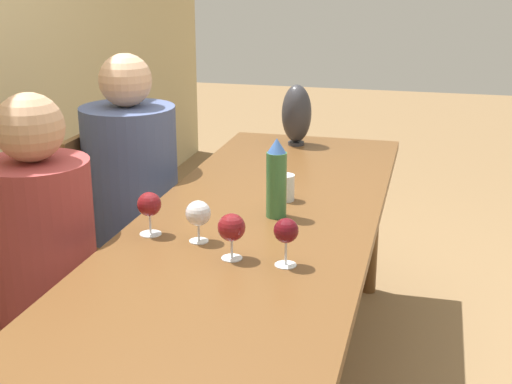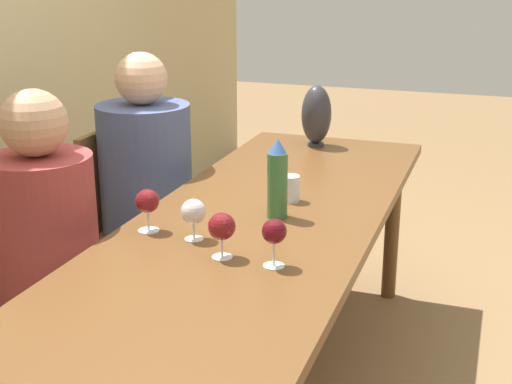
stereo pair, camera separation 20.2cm
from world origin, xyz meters
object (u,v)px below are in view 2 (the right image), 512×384
Objects in this scene: water_tumbler at (290,188)px; person_near at (50,254)px; vase at (316,115)px; wine_glass_2 at (193,212)px; chair_far at (134,223)px; water_bottle at (277,180)px; person_far at (150,190)px; wine_glass_1 at (222,227)px; wine_glass_0 at (274,233)px; wine_glass_3 at (147,202)px; chair_near at (34,292)px.

person_near reaches higher than water_tumbler.
wine_glass_2 is (-1.28, 0.06, -0.06)m from vase.
person_near is (-0.72, -0.08, 0.15)m from chair_far.
chair_far is (0.41, 0.79, -0.40)m from water_bottle.
wine_glass_1 is at bearing -140.44° from person_far.
vase reaches higher than wine_glass_2.
person_near reaches higher than water_bottle.
wine_glass_0 is at bearing -95.65° from person_near.
wine_glass_1 is (0.01, 0.16, -0.01)m from wine_glass_0.
vase is 2.16× the size of wine_glass_2.
person_near is (-0.49, 0.70, -0.16)m from water_tumbler.
water_tumbler is at bearing -54.80° from person_near.
person_far is (0.41, 0.70, -0.24)m from water_bottle.
person_near is at bearing -173.42° from chair_far.
person_far reaches higher than water_tumbler.
person_far is at bearing 45.56° from wine_glass_0.
wine_glass_3 reaches higher than wine_glass_2.
water_bottle is 1.92× the size of wine_glass_0.
water_bottle reaches higher than wine_glass_1.
water_tumbler is at bearing -171.59° from vase.
water_tumbler is 0.11× the size of chair_far.
wine_glass_1 is 1.14m from chair_far.
vase is at bearing -44.56° from person_far.
water_bottle is at bearing -172.72° from vase.
wine_glass_1 is at bearing -96.21° from person_near.
person_near is at bearing 114.09° from water_bottle.
wine_glass_0 is at bearing -131.63° from chair_far.
vase is 1.45m from person_near.
wine_glass_0 is 1.17m from person_far.
water_bottle reaches higher than wine_glass_0.
wine_glass_2 is 0.70m from chair_near.
chair_near reaches higher than wine_glass_0.
chair_near is (-0.03, 0.60, -0.36)m from wine_glass_2.
vase is at bearing -10.21° from wine_glass_3.
wine_glass_1 is at bearing 175.92° from water_tumbler.
chair_far is at bearing 32.91° from wine_glass_3.
water_tumbler is 0.08× the size of person_far.
water_tumbler is 0.83m from vase.
water_tumbler is 0.67× the size of wine_glass_0.
wine_glass_0 is 0.12× the size of person_far.
water_bottle is at bearing -6.85° from wine_glass_1.
wine_glass_2 is 0.94× the size of wine_glass_3.
wine_glass_1 is 0.11× the size of person_far.
chair_far reaches higher than wine_glass_3.
wine_glass_0 is (-0.57, -0.12, 0.06)m from water_tumbler.
vase reaches higher than water_bottle.
water_tumbler is at bearing -106.45° from chair_far.
person_far is at bearing 36.93° from wine_glass_2.
vase is (0.82, 0.12, 0.10)m from water_tumbler.
wine_glass_2 is 0.89m from person_far.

